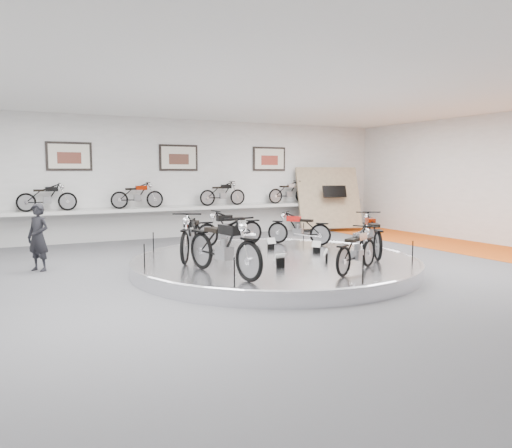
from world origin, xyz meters
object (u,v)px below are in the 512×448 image
bike_e (357,249)px  shelf (182,208)px  bike_a (299,228)px  bike_c (191,235)px  visitor (38,237)px  bike_f (371,234)px  bike_b (230,228)px  bike_d (224,246)px  display_platform (275,264)px

bike_e → shelf: bearing=66.7°
bike_a → bike_c: 3.37m
bike_c → visitor: 3.46m
bike_a → bike_e: 3.72m
bike_c → bike_f: bearing=98.9°
visitor → bike_e: bearing=8.7°
bike_b → visitor: visitor is taller
bike_d → visitor: bearing=-153.3°
bike_e → bike_f: 1.98m
bike_b → bike_d: (-1.61, -3.31, 0.09)m
display_platform → bike_b: bearing=94.8°
display_platform → bike_b: (-0.18, 2.10, 0.63)m
shelf → bike_a: (1.57, -4.89, -0.26)m
shelf → bike_c: size_ratio=6.11×
bike_e → bike_f: bearing=14.3°
visitor → bike_d: bearing=-2.3°
display_platform → bike_b: size_ratio=3.96×
bike_c → bike_e: (2.35, -2.85, -0.09)m
display_platform → bike_d: (-1.79, -1.21, 0.71)m
bike_c → visitor: (-3.01, 1.69, -0.07)m
display_platform → bike_f: bearing=-20.0°
bike_c → bike_f: size_ratio=1.06×
visitor → bike_b: bearing=44.6°
bike_c → bike_e: bike_c is taller
bike_b → bike_a: bearing=159.5°
bike_c → bike_f: 4.12m
bike_b → bike_c: (-1.54, -1.34, 0.05)m
display_platform → bike_f: size_ratio=3.78×
bike_b → bike_d: 3.68m
bike_a → visitor: size_ratio=0.98×
display_platform → visitor: (-4.73, 2.45, 0.61)m
bike_f → bike_a: bearing=41.5°
bike_b → bike_c: bike_c is taller
bike_e → bike_c: bearing=102.0°
bike_a → bike_f: size_ratio=0.88×
bike_c → bike_d: (-0.07, -1.97, 0.03)m
display_platform → bike_e: size_ratio=4.32×
bike_f → visitor: visitor is taller
bike_c → bike_f: (3.82, -1.52, -0.03)m
bike_a → visitor: bearing=42.0°
bike_e → visitor: size_ratio=0.97×
bike_b → visitor: bearing=-6.4°
bike_a → bike_e: size_ratio=1.01×
bike_c → bike_a: bearing=133.5°
display_platform → visitor: size_ratio=4.19×
shelf → bike_d: bearing=-103.2°
bike_b → bike_f: bike_f is taller
shelf → bike_c: bike_c is taller
bike_c → bike_d: bearing=28.5°
bike_d → shelf: bearing=154.8°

